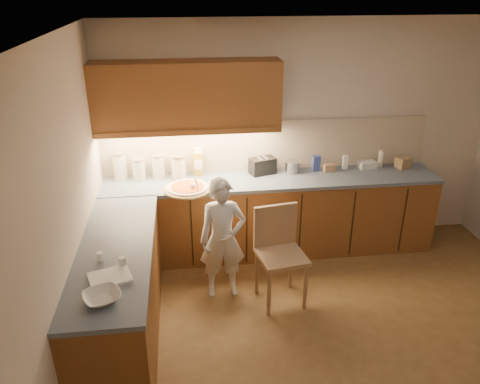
# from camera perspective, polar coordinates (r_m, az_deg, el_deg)

# --- Properties ---
(room) EXTENTS (4.54, 4.50, 2.62)m
(room) POSITION_cam_1_polar(r_m,az_deg,el_deg) (3.55, 15.42, 2.63)
(room) COLOR brown
(room) RESTS_ON ground
(l_counter) EXTENTS (3.77, 2.62, 0.92)m
(l_counter) POSITION_cam_1_polar(r_m,az_deg,el_deg) (4.97, -1.48, -5.51)
(l_counter) COLOR brown
(l_counter) RESTS_ON ground
(backsplash) EXTENTS (3.75, 0.02, 0.58)m
(backsplash) POSITION_cam_1_polar(r_m,az_deg,el_deg) (5.40, 3.45, 5.70)
(backsplash) COLOR #C1B196
(backsplash) RESTS_ON l_counter
(upper_cabinets) EXTENTS (1.95, 0.36, 0.73)m
(upper_cabinets) POSITION_cam_1_polar(r_m,az_deg,el_deg) (4.99, -6.46, 11.62)
(upper_cabinets) COLOR brown
(upper_cabinets) RESTS_ON ground
(pizza_on_board) EXTENTS (0.50, 0.50, 0.20)m
(pizza_on_board) POSITION_cam_1_polar(r_m,az_deg,el_deg) (4.95, -6.39, 0.46)
(pizza_on_board) COLOR tan
(pizza_on_board) RESTS_ON l_counter
(child) EXTENTS (0.47, 0.31, 1.26)m
(child) POSITION_cam_1_polar(r_m,az_deg,el_deg) (4.61, -2.13, -5.74)
(child) COLOR silver
(child) RESTS_ON ground
(wooden_chair) EXTENTS (0.50, 0.50, 0.97)m
(wooden_chair) POSITION_cam_1_polar(r_m,az_deg,el_deg) (4.60, 4.76, -6.80)
(wooden_chair) COLOR #A88259
(wooden_chair) RESTS_ON ground
(mixing_bowl) EXTENTS (0.34, 0.34, 0.06)m
(mixing_bowl) POSITION_cam_1_polar(r_m,az_deg,el_deg) (3.43, -16.47, -12.21)
(mixing_bowl) COLOR silver
(mixing_bowl) RESTS_ON l_counter
(canister_a) EXTENTS (0.16, 0.16, 0.31)m
(canister_a) POSITION_cam_1_polar(r_m,az_deg,el_deg) (5.31, -14.43, 3.10)
(canister_a) COLOR beige
(canister_a) RESTS_ON l_counter
(canister_b) EXTENTS (0.14, 0.14, 0.25)m
(canister_b) POSITION_cam_1_polar(r_m,az_deg,el_deg) (5.26, -12.23, 2.75)
(canister_b) COLOR beige
(canister_b) RESTS_ON l_counter
(canister_c) EXTENTS (0.15, 0.15, 0.27)m
(canister_c) POSITION_cam_1_polar(r_m,az_deg,el_deg) (5.28, -9.93, 3.14)
(canister_c) COLOR beige
(canister_c) RESTS_ON l_counter
(canister_d) EXTENTS (0.17, 0.17, 0.27)m
(canister_d) POSITION_cam_1_polar(r_m,az_deg,el_deg) (5.23, -7.50, 3.09)
(canister_d) COLOR silver
(canister_d) RESTS_ON l_counter
(oil_jug) EXTENTS (0.12, 0.09, 0.32)m
(oil_jug) POSITION_cam_1_polar(r_m,az_deg,el_deg) (5.28, -5.09, 3.57)
(oil_jug) COLOR #B09223
(oil_jug) RESTS_ON l_counter
(toaster) EXTENTS (0.32, 0.24, 0.19)m
(toaster) POSITION_cam_1_polar(r_m,az_deg,el_deg) (5.33, 2.76, 3.21)
(toaster) COLOR black
(toaster) RESTS_ON l_counter
(steel_pot) EXTENTS (0.18, 0.18, 0.13)m
(steel_pot) POSITION_cam_1_polar(r_m,az_deg,el_deg) (5.40, 6.37, 3.07)
(steel_pot) COLOR #A0A0A5
(steel_pot) RESTS_ON l_counter
(blue_box) EXTENTS (0.10, 0.07, 0.18)m
(blue_box) POSITION_cam_1_polar(r_m,az_deg,el_deg) (5.48, 9.25, 3.48)
(blue_box) COLOR #2E3E8B
(blue_box) RESTS_ON l_counter
(card_box_a) EXTENTS (0.13, 0.10, 0.09)m
(card_box_a) POSITION_cam_1_polar(r_m,az_deg,el_deg) (5.50, 10.80, 2.95)
(card_box_a) COLOR tan
(card_box_a) RESTS_ON l_counter
(white_bottle) EXTENTS (0.06, 0.06, 0.16)m
(white_bottle) POSITION_cam_1_polar(r_m,az_deg,el_deg) (5.60, 12.69, 3.55)
(white_bottle) COLOR white
(white_bottle) RESTS_ON l_counter
(flat_pack) EXTENTS (0.21, 0.15, 0.08)m
(flat_pack) POSITION_cam_1_polar(r_m,az_deg,el_deg) (5.71, 15.28, 3.23)
(flat_pack) COLOR silver
(flat_pack) RESTS_ON l_counter
(tall_jar) EXTENTS (0.07, 0.07, 0.22)m
(tall_jar) POSITION_cam_1_polar(r_m,az_deg,el_deg) (5.76, 16.82, 4.00)
(tall_jar) COLOR beige
(tall_jar) RESTS_ON l_counter
(card_box_b) EXTENTS (0.20, 0.18, 0.13)m
(card_box_b) POSITION_cam_1_polar(r_m,az_deg,el_deg) (5.83, 19.27, 3.41)
(card_box_b) COLOR #A58559
(card_box_b) RESTS_ON l_counter
(dough_cloth) EXTENTS (0.36, 0.32, 0.02)m
(dough_cloth) POSITION_cam_1_polar(r_m,az_deg,el_deg) (3.66, -15.58, -9.98)
(dough_cloth) COLOR white
(dough_cloth) RESTS_ON l_counter
(spice_jar_a) EXTENTS (0.06, 0.06, 0.07)m
(spice_jar_a) POSITION_cam_1_polar(r_m,az_deg,el_deg) (3.88, -16.69, -7.56)
(spice_jar_a) COLOR white
(spice_jar_a) RESTS_ON l_counter
(spice_jar_b) EXTENTS (0.06, 0.06, 0.08)m
(spice_jar_b) POSITION_cam_1_polar(r_m,az_deg,el_deg) (3.76, -14.14, -8.25)
(spice_jar_b) COLOR silver
(spice_jar_b) RESTS_ON l_counter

